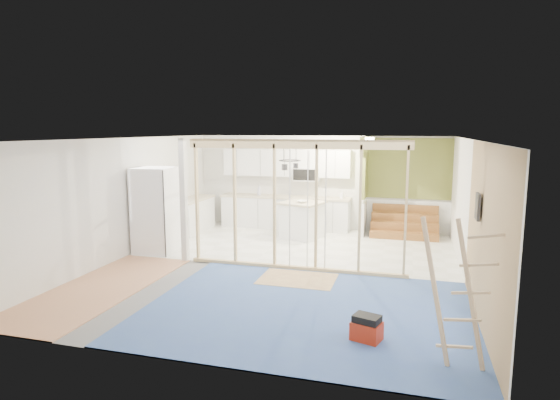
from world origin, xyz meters
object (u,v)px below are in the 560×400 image
(toolbox, at_px, (367,329))
(ladder, at_px, (457,293))
(island, at_px, (302,220))
(fridge, at_px, (156,211))

(toolbox, relative_size, ladder, 0.25)
(island, xyz_separation_m, toolbox, (2.15, -5.52, -0.30))
(fridge, bearing_deg, island, 33.20)
(island, relative_size, ladder, 0.69)
(ladder, bearing_deg, island, 137.64)
(fridge, relative_size, ladder, 1.10)
(fridge, height_order, island, fridge)
(toolbox, bearing_deg, ladder, -2.66)
(island, bearing_deg, ladder, -44.39)
(fridge, xyz_separation_m, island, (2.87, 2.25, -0.50))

